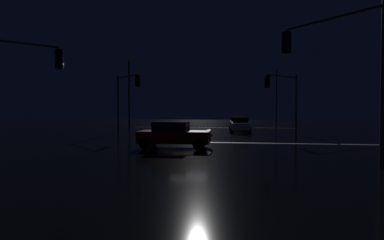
{
  "coord_description": "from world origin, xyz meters",
  "views": [
    {
      "loc": [
        3.42,
        -21.6,
        2.18
      ],
      "look_at": [
        -1.61,
        12.08,
        1.24
      ],
      "focal_mm": 28.9,
      "sensor_mm": 36.0,
      "label": 1
    }
  ],
  "objects_px": {
    "sedan_silver": "(238,123)",
    "streetlamp_right_far": "(276,93)",
    "traffic_signal_sw": "(13,73)",
    "sedan_black": "(239,120)",
    "traffic_signal_se": "(336,57)",
    "sedan_green": "(238,119)",
    "sedan_red_crossing": "(174,135)",
    "traffic_signal_ne": "(284,92)",
    "traffic_signal_nw": "(126,92)",
    "sedan_blue": "(239,121)",
    "streetlamp_left_near": "(129,89)",
    "sedan_white": "(241,125)"
  },
  "relations": [
    {
      "from": "sedan_blue",
      "to": "streetlamp_right_far",
      "type": "bearing_deg",
      "value": 47.67
    },
    {
      "from": "traffic_signal_se",
      "to": "sedan_blue",
      "type": "bearing_deg",
      "value": 97.5
    },
    {
      "from": "traffic_signal_se",
      "to": "streetlamp_right_far",
      "type": "relative_size",
      "value": 0.72
    },
    {
      "from": "sedan_black",
      "to": "sedan_red_crossing",
      "type": "height_order",
      "value": "same"
    },
    {
      "from": "sedan_black",
      "to": "sedan_red_crossing",
      "type": "bearing_deg",
      "value": -96.72
    },
    {
      "from": "traffic_signal_ne",
      "to": "sedan_black",
      "type": "bearing_deg",
      "value": 99.87
    },
    {
      "from": "sedan_red_crossing",
      "to": "traffic_signal_nw",
      "type": "distance_m",
      "value": 13.6
    },
    {
      "from": "sedan_silver",
      "to": "streetlamp_left_near",
      "type": "distance_m",
      "value": 13.85
    },
    {
      "from": "sedan_green",
      "to": "sedan_red_crossing",
      "type": "bearing_deg",
      "value": -95.31
    },
    {
      "from": "sedan_silver",
      "to": "streetlamp_left_near",
      "type": "relative_size",
      "value": 0.51
    },
    {
      "from": "traffic_signal_se",
      "to": "traffic_signal_nw",
      "type": "bearing_deg",
      "value": 135.0
    },
    {
      "from": "traffic_signal_nw",
      "to": "sedan_blue",
      "type": "bearing_deg",
      "value": 55.45
    },
    {
      "from": "sedan_silver",
      "to": "traffic_signal_se",
      "type": "height_order",
      "value": "traffic_signal_se"
    },
    {
      "from": "sedan_green",
      "to": "traffic_signal_nw",
      "type": "relative_size",
      "value": 0.74
    },
    {
      "from": "sedan_red_crossing",
      "to": "traffic_signal_ne",
      "type": "distance_m",
      "value": 14.05
    },
    {
      "from": "sedan_blue",
      "to": "traffic_signal_nw",
      "type": "relative_size",
      "value": 0.74
    },
    {
      "from": "sedan_green",
      "to": "traffic_signal_ne",
      "type": "distance_m",
      "value": 29.65
    },
    {
      "from": "traffic_signal_sw",
      "to": "streetlamp_left_near",
      "type": "relative_size",
      "value": 0.7
    },
    {
      "from": "sedan_white",
      "to": "sedan_red_crossing",
      "type": "height_order",
      "value": "same"
    },
    {
      "from": "sedan_green",
      "to": "traffic_signal_nw",
      "type": "bearing_deg",
      "value": -110.37
    },
    {
      "from": "sedan_white",
      "to": "sedan_silver",
      "type": "height_order",
      "value": "same"
    },
    {
      "from": "traffic_signal_se",
      "to": "sedan_white",
      "type": "bearing_deg",
      "value": 101.78
    },
    {
      "from": "streetlamp_right_far",
      "to": "sedan_white",
      "type": "bearing_deg",
      "value": -107.25
    },
    {
      "from": "traffic_signal_sw",
      "to": "traffic_signal_se",
      "type": "relative_size",
      "value": 0.91
    },
    {
      "from": "sedan_black",
      "to": "streetlamp_right_far",
      "type": "relative_size",
      "value": 0.48
    },
    {
      "from": "sedan_silver",
      "to": "sedan_blue",
      "type": "height_order",
      "value": "same"
    },
    {
      "from": "sedan_silver",
      "to": "traffic_signal_sw",
      "type": "bearing_deg",
      "value": -114.44
    },
    {
      "from": "sedan_white",
      "to": "traffic_signal_sw",
      "type": "height_order",
      "value": "traffic_signal_sw"
    },
    {
      "from": "sedan_black",
      "to": "traffic_signal_se",
      "type": "distance_m",
      "value": 38.08
    },
    {
      "from": "traffic_signal_nw",
      "to": "traffic_signal_se",
      "type": "relative_size",
      "value": 0.91
    },
    {
      "from": "sedan_red_crossing",
      "to": "sedan_white",
      "type": "bearing_deg",
      "value": 74.65
    },
    {
      "from": "sedan_silver",
      "to": "sedan_red_crossing",
      "type": "distance_m",
      "value": 20.67
    },
    {
      "from": "sedan_green",
      "to": "streetlamp_right_far",
      "type": "xyz_separation_m",
      "value": [
        6.18,
        -6.65,
        4.4
      ]
    },
    {
      "from": "traffic_signal_ne",
      "to": "traffic_signal_se",
      "type": "xyz_separation_m",
      "value": [
        0.02,
        -15.11,
        0.56
      ]
    },
    {
      "from": "sedan_green",
      "to": "traffic_signal_se",
      "type": "bearing_deg",
      "value": -84.61
    },
    {
      "from": "sedan_silver",
      "to": "traffic_signal_sw",
      "type": "distance_m",
      "value": 26.97
    },
    {
      "from": "traffic_signal_sw",
      "to": "traffic_signal_se",
      "type": "xyz_separation_m",
      "value": [
        15.25,
        0.11,
        0.41
      ]
    },
    {
      "from": "streetlamp_left_near",
      "to": "traffic_signal_sw",
      "type": "bearing_deg",
      "value": -85.03
    },
    {
      "from": "sedan_green",
      "to": "traffic_signal_sw",
      "type": "relative_size",
      "value": 0.73
    },
    {
      "from": "traffic_signal_se",
      "to": "streetlamp_left_near",
      "type": "xyz_separation_m",
      "value": [
        -17.14,
        21.64,
        0.41
      ]
    },
    {
      "from": "sedan_blue",
      "to": "streetlamp_right_far",
      "type": "height_order",
      "value": "streetlamp_right_far"
    },
    {
      "from": "sedan_silver",
      "to": "sedan_green",
      "type": "relative_size",
      "value": 1.0
    },
    {
      "from": "streetlamp_left_near",
      "to": "sedan_green",
      "type": "bearing_deg",
      "value": 60.21
    },
    {
      "from": "sedan_black",
      "to": "traffic_signal_nw",
      "type": "xyz_separation_m",
      "value": [
        -11.09,
        -22.66,
        3.3
      ]
    },
    {
      "from": "sedan_silver",
      "to": "streetlamp_right_far",
      "type": "height_order",
      "value": "streetlamp_right_far"
    },
    {
      "from": "sedan_red_crossing",
      "to": "streetlamp_right_far",
      "type": "relative_size",
      "value": 0.48
    },
    {
      "from": "sedan_red_crossing",
      "to": "sedan_green",
      "type": "bearing_deg",
      "value": 84.69
    },
    {
      "from": "traffic_signal_ne",
      "to": "traffic_signal_nw",
      "type": "relative_size",
      "value": 0.96
    },
    {
      "from": "traffic_signal_ne",
      "to": "traffic_signal_sw",
      "type": "height_order",
      "value": "traffic_signal_sw"
    },
    {
      "from": "sedan_silver",
      "to": "traffic_signal_sw",
      "type": "xyz_separation_m",
      "value": [
        -11.08,
        -24.37,
        3.28
      ]
    }
  ]
}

